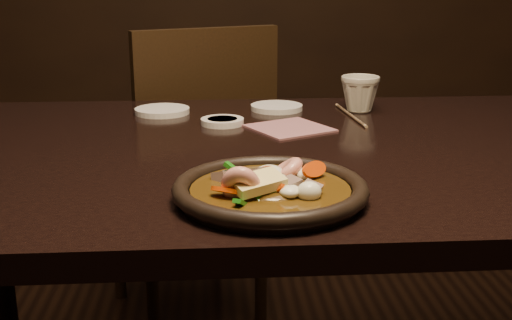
{
  "coord_description": "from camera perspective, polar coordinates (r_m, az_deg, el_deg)",
  "views": [
    {
      "loc": [
        -0.18,
        -1.13,
        1.05
      ],
      "look_at": [
        -0.12,
        -0.26,
        0.8
      ],
      "focal_mm": 45.0,
      "sensor_mm": 36.0,
      "label": 1
    }
  ],
  "objects": [
    {
      "name": "soy_dish",
      "position": [
        1.34,
        -3.01,
        3.44
      ],
      "size": [
        0.09,
        0.09,
        0.01
      ],
      "primitive_type": "cylinder",
      "color": "white",
      "rests_on": "table"
    },
    {
      "name": "chopsticks",
      "position": [
        1.43,
        8.39,
        3.98
      ],
      "size": [
        0.02,
        0.23,
        0.01
      ],
      "rotation": [
        0.0,
        0.0,
        0.08
      ],
      "color": "#A3835D",
      "rests_on": "table"
    },
    {
      "name": "napkin",
      "position": [
        1.3,
        2.99,
        2.85
      ],
      "size": [
        0.19,
        0.19,
        0.0
      ],
      "primitive_type": "cube",
      "rotation": [
        0.0,
        0.0,
        0.48
      ],
      "color": "#9A5F65",
      "rests_on": "table"
    },
    {
      "name": "saucer_right",
      "position": [
        1.48,
        1.85,
        4.7
      ],
      "size": [
        0.12,
        0.12,
        0.01
      ],
      "primitive_type": "cylinder",
      "color": "white",
      "rests_on": "table"
    },
    {
      "name": "saucer_left",
      "position": [
        1.46,
        -8.34,
        4.35
      ],
      "size": [
        0.12,
        0.12,
        0.01
      ],
      "primitive_type": "cylinder",
      "color": "white",
      "rests_on": "table"
    },
    {
      "name": "plate",
      "position": [
        0.89,
        1.27,
        -2.75
      ],
      "size": [
        0.27,
        0.27,
        0.03
      ],
      "color": "black",
      "rests_on": "table"
    },
    {
      "name": "chair",
      "position": [
        1.91,
        -5.64,
        -0.69
      ],
      "size": [
        0.57,
        0.57,
        0.92
      ],
      "rotation": [
        0.0,
        0.0,
        3.55
      ],
      "color": "black",
      "rests_on": "floor"
    },
    {
      "name": "table",
      "position": [
        1.21,
        4.93,
        -2.14
      ],
      "size": [
        1.6,
        0.9,
        0.75
      ],
      "color": "black",
      "rests_on": "floor"
    },
    {
      "name": "tea_cup",
      "position": [
        1.48,
        9.22,
        5.94
      ],
      "size": [
        0.11,
        0.1,
        0.09
      ],
      "primitive_type": "imported",
      "rotation": [
        0.0,
        0.0,
        -0.27
      ],
      "color": "beige",
      "rests_on": "table"
    },
    {
      "name": "stirfry",
      "position": [
        0.89,
        1.18,
        -2.32
      ],
      "size": [
        0.18,
        0.17,
        0.07
      ],
      "color": "#3D280B",
      "rests_on": "plate"
    }
  ]
}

